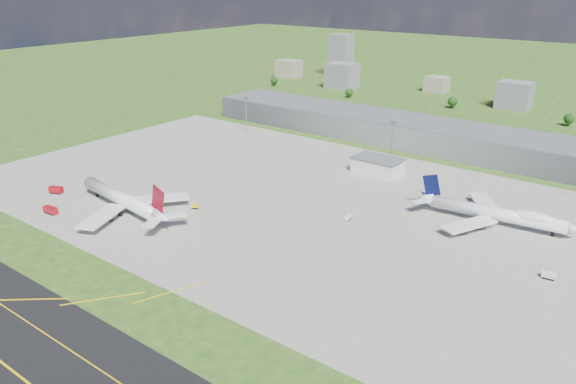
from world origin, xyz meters
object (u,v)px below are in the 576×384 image
Objects in this scene: van_white_near at (348,218)px; airliner_red_twin at (124,201)px; fire_truck at (51,210)px; airliner_blue_quad at (497,214)px; crash_tender at (56,190)px; van_white_far at (549,276)px; tug_yellow at (195,206)px.

airliner_red_twin is at bearing 117.12° from van_white_near.
fire_truck is (-24.99, -22.61, -3.76)m from airliner_red_twin.
airliner_blue_quad is 14.94× the size of van_white_near.
airliner_red_twin is 47.18m from crash_tender.
fire_truck is at bearing 119.64° from van_white_near.
airliner_red_twin is 33.90m from fire_truck.
airliner_red_twin reaches higher than crash_tender.
airliner_red_twin is 180.99m from van_white_far.
airliner_blue_quad reaches higher than fire_truck.
van_white_far is (172.77, 53.79, -4.14)m from airliner_red_twin.
tug_yellow is (-118.50, -67.71, -4.06)m from airliner_blue_quad.
tug_yellow is (23.24, 22.15, -4.43)m from airliner_red_twin.
tug_yellow is at bearing 111.93° from van_white_near.
fire_truck is 1.72× the size of tug_yellow.
crash_tender is at bearing -158.46° from airliner_blue_quad.
van_white_near is at bearing 30.07° from fire_truck.
crash_tender is 1.65× the size of tug_yellow.
van_white_near is (112.63, 77.12, -0.47)m from fire_truck.
airliner_blue_quad is at bearing 124.14° from van_white_far.
van_white_near is 0.91× the size of van_white_far.
airliner_blue_quad is 64.73m from van_white_near.
van_white_far reaches higher than tug_yellow.
van_white_near is (-54.10, -35.34, -3.86)m from airliner_blue_quad.
fire_truck is 1.04× the size of crash_tender.
fire_truck reaches higher than van_white_near.
airliner_red_twin is 15.90× the size of van_white_near.
airliner_red_twin is at bearing -15.15° from crash_tender.
fire_truck is 26.83m from crash_tender.
tug_yellow is 152.84m from van_white_far.
van_white_near is 85.13m from van_white_far.
airliner_red_twin reaches higher than van_white_far.
airliner_blue_quad is 13.59× the size of van_white_far.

